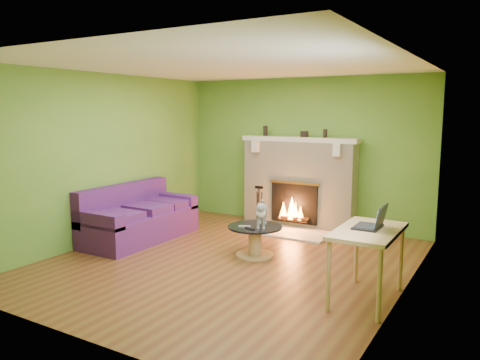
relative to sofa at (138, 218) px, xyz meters
The scene contains 22 objects.
floor 1.90m from the sofa, ahead, with size 5.00×5.00×0.00m, color brown.
ceiling 2.94m from the sofa, ahead, with size 5.00×5.00×0.00m, color white.
wall_back 3.07m from the sofa, 50.47° to the left, with size 5.00×5.00×0.00m, color #4E852B.
wall_front 3.46m from the sofa, 55.93° to the right, with size 5.00×5.00×0.00m, color #4E852B.
wall_left 1.07m from the sofa, 147.63° to the right, with size 5.00×5.00×0.00m, color #4E852B.
wall_right 4.23m from the sofa, ahead, with size 5.00×5.00×0.00m, color #4E852B.
window_frame 4.43m from the sofa, 15.65° to the right, with size 1.20×1.20×0.00m, color silver.
window_pane 4.42m from the sofa, 15.68° to the right, with size 1.06×1.06×0.00m, color white.
fireplace 2.81m from the sofa, 48.04° to the left, with size 2.10×0.46×1.58m.
hearth 2.44m from the sofa, 39.86° to the left, with size 1.50×0.75×0.03m, color beige.
mantel 3.02m from the sofa, 47.76° to the left, with size 2.10×0.28×0.08m, color beige.
sofa is the anchor object (origin of this frame).
coffee_table 2.04m from the sofa, ahead, with size 0.76×0.76×0.43m.
desk 3.87m from the sofa, ahead, with size 0.62×1.07×0.79m.
cat 2.14m from the sofa, ahead, with size 0.22×0.61×0.38m, color slate, non-canonical shape.
remote_silver 1.93m from the sofa, ahead, with size 0.17×0.04×0.02m, color gray.
remote_black 2.05m from the sofa, ahead, with size 0.16×0.04×0.02m, color black.
laptop 3.87m from the sofa, ahead, with size 0.31×0.35×0.26m, color black, non-canonical shape.
fire_tools 2.12m from the sofa, 53.29° to the left, with size 0.19×0.19×0.70m, color black, non-canonical shape.
mantel_vase_left 2.74m from the sofa, 60.14° to the left, with size 0.08×0.08×0.18m, color black.
mantel_vase_right 3.38m from the sofa, 41.83° to the left, with size 0.07×0.07×0.14m, color black.
mantel_box 3.13m from the sofa, 46.85° to the left, with size 0.12×0.08×0.10m, color black.
Camera 1 is at (3.23, -5.17, 2.03)m, focal length 35.00 mm.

